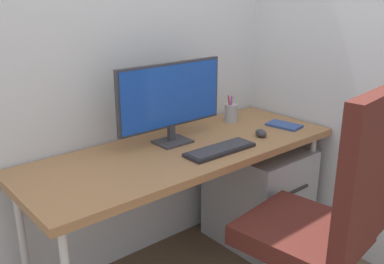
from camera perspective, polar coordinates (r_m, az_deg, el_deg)
The scene contains 10 objects.
wall_back at distance 2.34m, azimuth -6.67°, elevation 15.74°, with size 3.14×0.04×2.80m, color silver.
wall_side_right at distance 2.59m, azimuth 17.77°, elevation 15.28°, with size 0.04×2.08×2.80m, color silver.
desk at distance 2.23m, azimuth -1.04°, elevation -3.22°, with size 1.69×0.63×0.73m.
office_chair at distance 1.99m, azimuth 17.35°, elevation -10.28°, with size 0.62×0.63×1.14m.
filing_cabinet at distance 2.73m, azimuth 8.66°, elevation -8.04°, with size 0.47×0.53×0.60m.
monitor at distance 2.21m, azimuth -2.79°, elevation 4.51°, with size 0.63×0.14×0.42m.
keyboard at distance 2.16m, azimuth 3.70°, elevation -2.33°, with size 0.38×0.13×0.02m.
mouse at distance 2.39m, azimuth 9.03°, elevation -0.12°, with size 0.05×0.08×0.04m, color #333338.
pen_holder at distance 2.62m, azimuth 5.14°, elevation 2.54°, with size 0.08×0.08×0.17m.
notebook at distance 2.59m, azimuth 12.00°, elevation 0.87°, with size 0.11×0.19×0.01m, color #334C8C.
Camera 1 is at (-1.30, -1.60, 1.51)m, focal length 40.59 mm.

